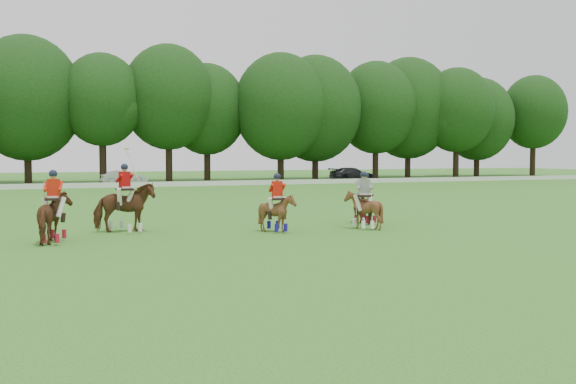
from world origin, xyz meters
name	(u,v)px	position (x,y,z in m)	size (l,w,h in m)	color
ground	(267,247)	(0.00, 0.00, 0.00)	(180.00, 180.00, 0.00)	#266C1F
tree_line	(105,100)	(0.26, 48.05, 8.23)	(117.98, 14.32, 14.75)	black
boundary_rail	(116,185)	(0.00, 38.00, 0.22)	(120.00, 0.10, 0.44)	white
car_mid	(124,178)	(1.29, 42.50, 0.67)	(1.42, 4.08, 1.34)	#A6A6AB
car_right	(352,174)	(25.02, 42.50, 0.72)	(2.01, 4.94, 1.43)	black
polo_red_a	(54,217)	(-5.99, 3.35, 0.84)	(1.27, 2.06, 2.33)	#522E16
polo_red_b	(125,207)	(-3.51, 5.37, 0.92)	(2.24, 2.10, 3.03)	#522E16
polo_red_c	(277,212)	(1.63, 3.39, 0.75)	(1.24, 1.37, 2.14)	#522E16
polo_stripe_a	(365,206)	(6.01, 4.79, 0.73)	(0.99, 1.60, 2.08)	#522E16
polo_stripe_b	(363,209)	(5.01, 3.11, 0.77)	(1.38, 1.50, 2.18)	#522E16
polo_ball	(279,231)	(1.64, 3.25, 0.04)	(0.09, 0.09, 0.09)	white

